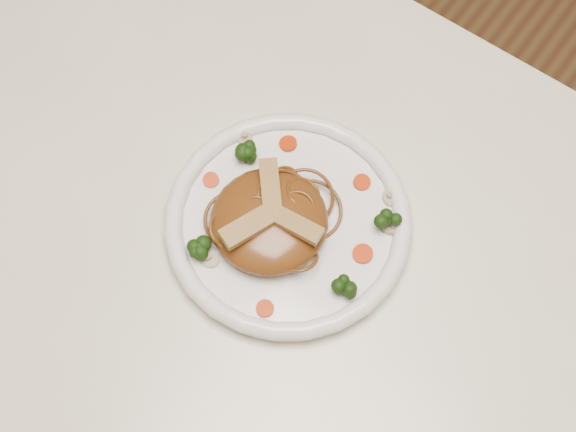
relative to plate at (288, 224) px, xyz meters
The scene contains 20 objects.
ground 0.76m from the plate, 33.97° to the right, with size 4.00×4.00×0.00m, color brown.
table 0.15m from the plate, 33.97° to the right, with size 1.20×0.80×0.75m.
plate is the anchor object (origin of this frame).
noodle_mound 0.03m from the plate, 122.04° to the right, with size 0.12×0.12×0.04m, color brown.
chicken_a 0.06m from the plate, 36.43° to the right, with size 0.06×0.02×0.01m, color #A98850.
chicken_b 0.06m from the plate, 167.55° to the left, with size 0.06×0.02×0.01m, color #A98850.
chicken_c 0.07m from the plate, 111.45° to the right, with size 0.07×0.02×0.01m, color #A98850.
broccoli_0 0.11m from the plate, 32.51° to the left, with size 0.03×0.03×0.03m, color #17350B, non-canonical shape.
broccoli_1 0.09m from the plate, 156.06° to the left, with size 0.03×0.03×0.03m, color #17350B, non-canonical shape.
broccoli_2 0.10m from the plate, 121.52° to the right, with size 0.02×0.02×0.03m, color #17350B, non-canonical shape.
broccoli_3 0.10m from the plate, 15.70° to the right, with size 0.02×0.02×0.03m, color #17350B, non-canonical shape.
carrot_0 0.09m from the plate, 65.99° to the left, with size 0.02×0.02×0.01m, color #BF3207.
carrot_1 0.10m from the plate, behind, with size 0.02×0.02×0.01m, color #BF3207.
carrot_2 0.09m from the plate, 10.40° to the left, with size 0.02×0.02×0.01m, color #BF3207.
carrot_3 0.09m from the plate, 126.43° to the left, with size 0.02×0.02×0.01m, color #BF3207.
carrot_4 0.10m from the plate, 66.97° to the right, with size 0.02×0.02×0.01m, color #BF3207.
mushroom_0 0.09m from the plate, 116.11° to the right, with size 0.02×0.02×0.01m, color #BBAD8C.
mushroom_1 0.11m from the plate, 32.46° to the left, with size 0.02×0.02×0.01m, color #BBAD8C.
mushroom_2 0.11m from the plate, 151.95° to the left, with size 0.02×0.02×0.01m, color #BBAD8C.
mushroom_3 0.11m from the plate, 50.42° to the left, with size 0.02×0.02×0.01m, color #BBAD8C.
Camera 1 is at (0.12, -0.22, 1.52)m, focal length 48.41 mm.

